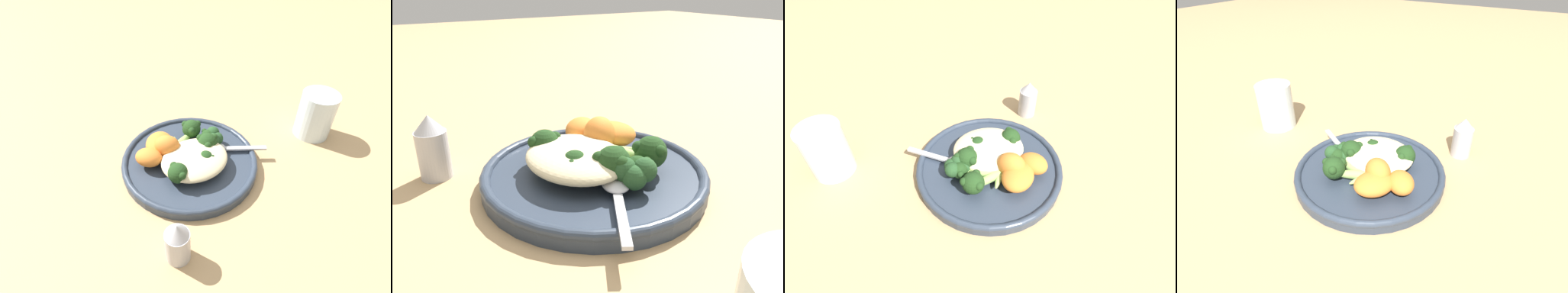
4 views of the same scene
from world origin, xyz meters
TOP-DOWN VIEW (x-y plane):
  - ground_plane at (0.00, 0.00)m, footprint 4.00×4.00m
  - plate at (0.01, 0.02)m, footprint 0.26×0.26m
  - quinoa_mound at (0.01, 0.04)m, footprint 0.12×0.11m
  - broccoli_stalk_0 at (0.05, 0.04)m, footprint 0.07×0.12m
  - broccoli_stalk_1 at (0.02, 0.03)m, footprint 0.03×0.08m
  - broccoli_stalk_2 at (-0.00, 0.04)m, footprint 0.05×0.09m
  - broccoli_stalk_3 at (-0.03, 0.02)m, footprint 0.08×0.06m
  - broccoli_stalk_4 at (-0.02, -0.01)m, footprint 0.11×0.04m
  - broccoli_stalk_5 at (-0.02, -0.03)m, footprint 0.10×0.06m
  - sweet_potato_chunk_0 at (0.04, -0.03)m, footprint 0.08×0.08m
  - sweet_potato_chunk_1 at (0.04, -0.01)m, footprint 0.06×0.06m
  - sweet_potato_chunk_2 at (0.08, -0.01)m, footprint 0.06×0.06m
  - kale_tuft at (-0.05, 0.01)m, footprint 0.04×0.05m
  - spoon at (-0.06, 0.03)m, footprint 0.11×0.08m
  - salt_shaker at (0.12, 0.17)m, footprint 0.04×0.04m

SIDE VIEW (x-z plane):
  - ground_plane at x=0.00m, z-range 0.00..0.00m
  - plate at x=0.01m, z-range 0.00..0.02m
  - spoon at x=-0.06m, z-range 0.02..0.03m
  - broccoli_stalk_4 at x=-0.02m, z-range 0.02..0.05m
  - broccoli_stalk_1 at x=0.02m, z-range 0.02..0.05m
  - broccoli_stalk_2 at x=0.00m, z-range 0.02..0.05m
  - quinoa_mound at x=0.01m, z-range 0.02..0.05m
  - kale_tuft at x=-0.05m, z-range 0.02..0.05m
  - broccoli_stalk_0 at x=0.05m, z-range 0.02..0.06m
  - sweet_potato_chunk_0 at x=0.04m, z-range 0.02..0.05m
  - sweet_potato_chunk_2 at x=0.08m, z-range 0.02..0.05m
  - salt_shaker at x=0.12m, z-range 0.00..0.08m
  - broccoli_stalk_5 at x=-0.02m, z-range 0.02..0.06m
  - broccoli_stalk_3 at x=-0.03m, z-range 0.02..0.06m
  - sweet_potato_chunk_1 at x=0.04m, z-range 0.02..0.07m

